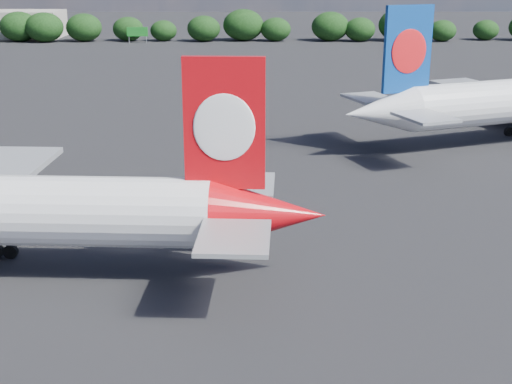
{
  "coord_description": "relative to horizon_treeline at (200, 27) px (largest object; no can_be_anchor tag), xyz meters",
  "views": [
    {
      "loc": [
        15.96,
        -32.82,
        22.57
      ],
      "look_at": [
        16.0,
        12.0,
        8.0
      ],
      "focal_mm": 50.0,
      "sensor_mm": 36.0,
      "label": 1
    }
  ],
  "objects": [
    {
      "name": "ground",
      "position": [
        0.3,
        -120.64,
        -4.06
      ],
      "size": [
        500.0,
        500.0,
        0.0
      ],
      "primitive_type": "plane",
      "color": "black",
      "rests_on": "ground"
    },
    {
      "name": "highway_sign",
      "position": [
        -17.7,
        -4.64,
        -0.93
      ],
      "size": [
        6.0,
        0.3,
        4.5
      ],
      "color": "#156D1E",
      "rests_on": "ground"
    },
    {
      "name": "billboard_yellow",
      "position": [
        12.3,
        1.36,
        -0.19
      ],
      "size": [
        5.0,
        0.3,
        5.5
      ],
      "color": "yellow",
      "rests_on": "ground"
    },
    {
      "name": "horizon_treeline",
      "position": [
        0.0,
        0.0,
        0.0
      ],
      "size": [
        207.63,
        13.68,
        9.3
      ],
      "color": "black",
      "rests_on": "ground"
    }
  ]
}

